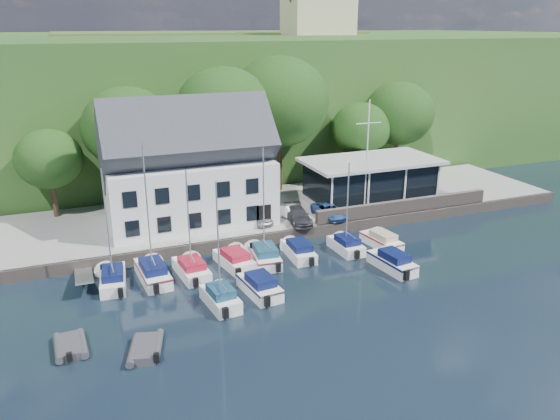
# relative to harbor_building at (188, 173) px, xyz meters

# --- Properties ---
(ground) EXTENTS (180.00, 180.00, 0.00)m
(ground) POSITION_rel_harbor_building_xyz_m (7.00, -16.50, -5.35)
(ground) COLOR black
(ground) RESTS_ON ground
(quay) EXTENTS (60.00, 13.00, 1.00)m
(quay) POSITION_rel_harbor_building_xyz_m (7.00, 1.00, -4.85)
(quay) COLOR #9A9B95
(quay) RESTS_ON ground
(quay_face) EXTENTS (60.00, 0.30, 1.00)m
(quay_face) POSITION_rel_harbor_building_xyz_m (7.00, -5.50, -4.85)
(quay_face) COLOR #6A5D55
(quay_face) RESTS_ON ground
(hillside) EXTENTS (160.00, 75.00, 16.00)m
(hillside) POSITION_rel_harbor_building_xyz_m (7.00, 45.50, 2.65)
(hillside) COLOR #28501E
(hillside) RESTS_ON ground
(field_patch) EXTENTS (50.00, 30.00, 0.30)m
(field_patch) POSITION_rel_harbor_building_xyz_m (15.00, 53.50, 10.80)
(field_patch) COLOR #505B2D
(field_patch) RESTS_ON hillside
(farmhouse) EXTENTS (10.40, 7.00, 8.20)m
(farmhouse) POSITION_rel_harbor_building_xyz_m (29.00, 35.50, 14.75)
(farmhouse) COLOR beige
(farmhouse) RESTS_ON hillside
(harbor_building) EXTENTS (14.40, 8.20, 8.70)m
(harbor_building) POSITION_rel_harbor_building_xyz_m (0.00, 0.00, 0.00)
(harbor_building) COLOR white
(harbor_building) RESTS_ON quay
(club_pavilion) EXTENTS (13.20, 7.20, 4.10)m
(club_pavilion) POSITION_rel_harbor_building_xyz_m (18.00, -0.50, -2.30)
(club_pavilion) COLOR black
(club_pavilion) RESTS_ON quay
(seawall) EXTENTS (18.00, 0.50, 1.20)m
(seawall) POSITION_rel_harbor_building_xyz_m (19.00, -5.10, -3.75)
(seawall) COLOR #6A5D55
(seawall) RESTS_ON quay
(gangway) EXTENTS (1.20, 6.00, 1.40)m
(gangway) POSITION_rel_harbor_building_xyz_m (-9.50, -7.50, -5.35)
(gangway) COLOR silver
(gangway) RESTS_ON ground
(car_silver) EXTENTS (2.14, 3.95, 1.27)m
(car_silver) POSITION_rel_harbor_building_xyz_m (5.34, -2.71, -3.71)
(car_silver) COLOR silver
(car_silver) RESTS_ON quay
(car_white) EXTENTS (1.84, 3.69, 1.16)m
(car_white) POSITION_rel_harbor_building_xyz_m (8.60, -3.00, -3.77)
(car_white) COLOR silver
(car_white) RESTS_ON quay
(car_dgrey) EXTENTS (2.34, 4.59, 1.28)m
(car_dgrey) POSITION_rel_harbor_building_xyz_m (8.73, -3.94, -3.71)
(car_dgrey) COLOR #313136
(car_dgrey) RESTS_ON quay
(car_blue) EXTENTS (1.67, 3.82, 1.28)m
(car_blue) POSITION_rel_harbor_building_xyz_m (11.90, -3.77, -3.71)
(car_blue) COLOR #315696
(car_blue) RESTS_ON quay
(flagpole) EXTENTS (2.49, 0.20, 10.37)m
(flagpole) POSITION_rel_harbor_building_xyz_m (15.67, -3.53, 0.83)
(flagpole) COLOR white
(flagpole) RESTS_ON quay
(tree_0) EXTENTS (5.85, 5.85, 8.00)m
(tree_0) POSITION_rel_harbor_building_xyz_m (-11.14, 5.63, -0.35)
(tree_0) COLOR #153510
(tree_0) RESTS_ON quay
(tree_1) EXTENTS (8.34, 8.34, 11.40)m
(tree_1) POSITION_rel_harbor_building_xyz_m (-4.15, 5.69, 1.35)
(tree_1) COLOR #153510
(tree_1) RESTS_ON quay
(tree_2) EXTENTS (9.47, 9.47, 12.95)m
(tree_2) POSITION_rel_harbor_building_xyz_m (4.79, 4.87, 2.12)
(tree_2) COLOR #153510
(tree_2) RESTS_ON quay
(tree_3) EXTENTS (10.07, 10.07, 13.76)m
(tree_3) POSITION_rel_harbor_building_xyz_m (10.98, 6.11, 2.53)
(tree_3) COLOR #153510
(tree_3) RESTS_ON quay
(tree_4) EXTENTS (6.39, 6.39, 8.74)m
(tree_4) POSITION_rel_harbor_building_xyz_m (20.19, 5.63, 0.02)
(tree_4) COLOR #153510
(tree_4) RESTS_ON quay
(tree_5) EXTENTS (7.82, 7.82, 10.68)m
(tree_5) POSITION_rel_harbor_building_xyz_m (25.34, 6.25, 0.99)
(tree_5) COLOR #153510
(tree_5) RESTS_ON quay
(boat_r1_0) EXTENTS (2.53, 6.50, 8.41)m
(boat_r1_0) POSITION_rel_harbor_building_xyz_m (-7.59, -8.63, -1.15)
(boat_r1_0) COLOR white
(boat_r1_0) RESTS_ON ground
(boat_r1_1) EXTENTS (2.45, 7.01, 9.38)m
(boat_r1_1) POSITION_rel_harbor_building_xyz_m (-4.83, -8.82, -0.66)
(boat_r1_1) COLOR white
(boat_r1_1) RESTS_ON ground
(boat_r1_2) EXTENTS (2.53, 6.15, 8.32)m
(boat_r1_2) POSITION_rel_harbor_building_xyz_m (-2.05, -9.09, -1.19)
(boat_r1_2) COLOR white
(boat_r1_2) RESTS_ON ground
(boat_r1_3) EXTENTS (2.94, 6.15, 1.37)m
(boat_r1_3) POSITION_rel_harbor_building_xyz_m (1.38, -8.68, -4.67)
(boat_r1_3) COLOR white
(boat_r1_3) RESTS_ON ground
(boat_r1_4) EXTENTS (2.72, 6.33, 9.10)m
(boat_r1_4) POSITION_rel_harbor_building_xyz_m (3.73, -8.92, -0.80)
(boat_r1_4) COLOR white
(boat_r1_4) RESTS_ON ground
(boat_r1_5) EXTENTS (2.11, 6.07, 1.35)m
(boat_r1_5) POSITION_rel_harbor_building_xyz_m (6.66, -8.84, -4.67)
(boat_r1_5) COLOR white
(boat_r1_5) RESTS_ON ground
(boat_r1_6) EXTENTS (2.04, 5.29, 8.29)m
(boat_r1_6) POSITION_rel_harbor_building_xyz_m (10.72, -9.24, -1.20)
(boat_r1_6) COLOR white
(boat_r1_6) RESTS_ON ground
(boat_r1_7) EXTENTS (2.50, 6.04, 1.35)m
(boat_r1_7) POSITION_rel_harbor_building_xyz_m (13.94, -9.46, -4.68)
(boat_r1_7) COLOR white
(boat_r1_7) RESTS_ON ground
(boat_r2_1) EXTENTS (2.40, 5.42, 9.10)m
(boat_r2_1) POSITION_rel_harbor_building_xyz_m (-1.31, -14.32, -0.80)
(boat_r2_1) COLOR white
(boat_r2_1) RESTS_ON ground
(boat_r2_2) EXTENTS (2.57, 5.92, 1.49)m
(boat_r2_2) POSITION_rel_harbor_building_xyz_m (1.66, -13.68, -4.61)
(boat_r2_2) COLOR white
(boat_r2_2) RESTS_ON ground
(boat_r2_4) EXTENTS (2.52, 6.30, 1.51)m
(boat_r2_4) POSITION_rel_harbor_building_xyz_m (12.32, -13.61, -4.60)
(boat_r2_4) COLOR white
(boat_r2_4) RESTS_ON ground
(dinghy_0) EXTENTS (1.97, 3.12, 0.71)m
(dinghy_0) POSITION_rel_harbor_building_xyz_m (-10.68, -16.20, -5.00)
(dinghy_0) COLOR #39393E
(dinghy_0) RESTS_ON ground
(dinghy_1) EXTENTS (2.64, 3.52, 0.73)m
(dinghy_1) POSITION_rel_harbor_building_xyz_m (-6.73, -18.02, -4.98)
(dinghy_1) COLOR #39393E
(dinghy_1) RESTS_ON ground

